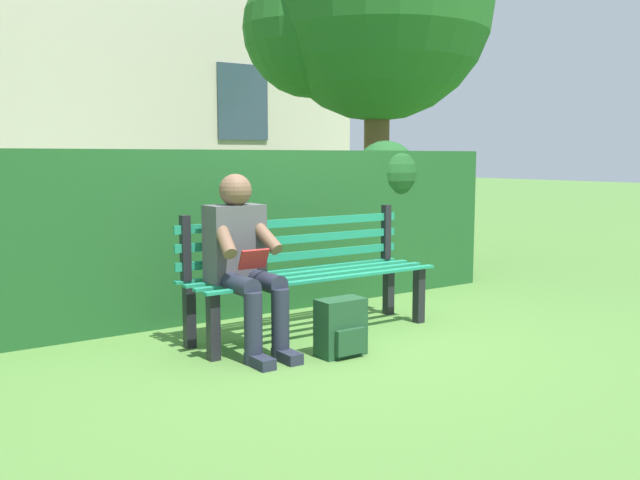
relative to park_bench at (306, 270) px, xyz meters
The scene contains 6 objects.
ground 0.47m from the park_bench, 90.00° to the left, with size 60.00×60.00×0.00m, color #517F38.
park_bench is the anchor object (origin of this frame).
person_seated 0.67m from the park_bench, 16.41° to the left, with size 0.44×0.73×1.19m.
hedge_backdrop 1.06m from the park_bench, 93.82° to the right, with size 5.01×0.74×1.46m.
tree 4.77m from the park_bench, 134.88° to the right, with size 3.02×2.87×4.62m.
backpack 0.72m from the park_bench, 76.51° to the left, with size 0.32×0.25×0.38m.
Camera 1 is at (2.82, 4.13, 1.30)m, focal length 38.94 mm.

